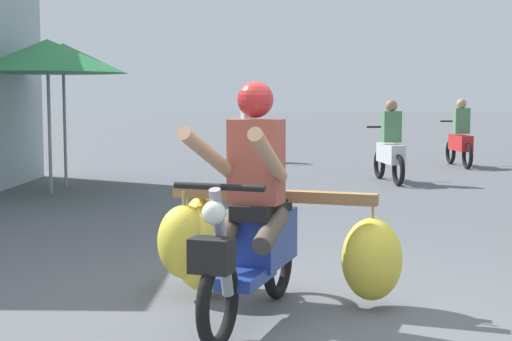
# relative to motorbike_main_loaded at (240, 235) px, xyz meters

# --- Properties ---
(ground_plane) EXTENTS (120.00, 120.00, 0.00)m
(ground_plane) POSITION_rel_motorbike_main_loaded_xyz_m (0.49, -0.43, -0.50)
(ground_plane) COLOR #56595E
(motorbike_main_loaded) EXTENTS (1.83, 1.95, 1.58)m
(motorbike_main_loaded) POSITION_rel_motorbike_main_loaded_xyz_m (0.00, 0.00, 0.00)
(motorbike_main_loaded) COLOR black
(motorbike_main_loaded) RESTS_ON ground
(motorbike_distant_ahead_left) EXTENTS (0.53, 1.61, 1.40)m
(motorbike_distant_ahead_left) POSITION_rel_motorbike_main_loaded_xyz_m (2.15, 7.54, 0.07)
(motorbike_distant_ahead_left) COLOR black
(motorbike_distant_ahead_left) RESTS_ON ground
(motorbike_distant_ahead_right) EXTENTS (0.50, 1.62, 1.40)m
(motorbike_distant_ahead_right) POSITION_rel_motorbike_main_loaded_xyz_m (4.00, 10.42, 0.07)
(motorbike_distant_ahead_right) COLOR black
(motorbike_distant_ahead_right) RESTS_ON ground
(motorbike_distant_far_ahead) EXTENTS (0.84, 1.50, 1.40)m
(motorbike_distant_far_ahead) POSITION_rel_motorbike_main_loaded_xyz_m (-0.38, 11.60, 0.07)
(motorbike_distant_far_ahead) COLOR black
(motorbike_distant_far_ahead) RESTS_ON ground
(market_umbrella_near_shop) EXTENTS (2.35, 2.35, 2.31)m
(market_umbrella_near_shop) POSITION_rel_motorbike_main_loaded_xyz_m (-3.16, 6.01, 1.56)
(market_umbrella_near_shop) COLOR #99999E
(market_umbrella_near_shop) RESTS_ON ground
(market_umbrella_further_along) EXTENTS (1.95, 1.95, 2.30)m
(market_umbrella_further_along) POSITION_rel_motorbike_main_loaded_xyz_m (-3.20, 6.96, 1.58)
(market_umbrella_further_along) COLOR #99999E
(market_umbrella_further_along) RESTS_ON ground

